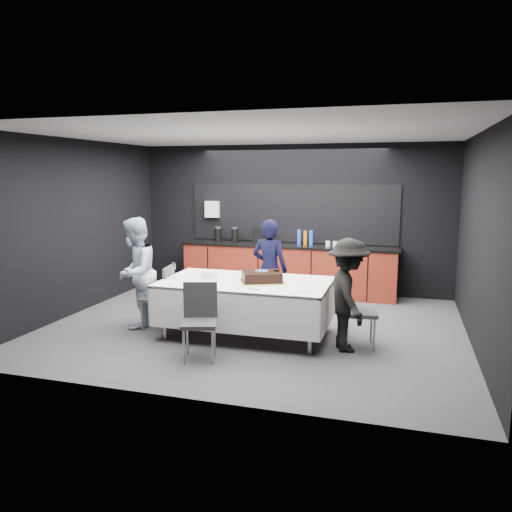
{
  "coord_description": "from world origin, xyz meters",
  "views": [
    {
      "loc": [
        2.07,
        -6.84,
        2.24
      ],
      "look_at": [
        0.0,
        0.1,
        1.05
      ],
      "focal_mm": 35.0,
      "sensor_mm": 36.0,
      "label": 1
    }
  ],
  "objects_px": {
    "cake_assembly": "(262,277)",
    "person_center": "(270,270)",
    "chair_left": "(162,293)",
    "plate_stack": "(209,274)",
    "champagne_flute": "(174,267)",
    "person_left": "(135,273)",
    "chair_right": "(354,306)",
    "chair_near": "(200,315)",
    "person_right": "(348,295)",
    "party_table": "(246,291)"
  },
  "relations": [
    {
      "from": "chair_right",
      "to": "chair_near",
      "type": "bearing_deg",
      "value": -151.89
    },
    {
      "from": "party_table",
      "to": "chair_near",
      "type": "height_order",
      "value": "chair_near"
    },
    {
      "from": "plate_stack",
      "to": "person_left",
      "type": "relative_size",
      "value": 0.14
    },
    {
      "from": "party_table",
      "to": "plate_stack",
      "type": "height_order",
      "value": "plate_stack"
    },
    {
      "from": "party_table",
      "to": "chair_near",
      "type": "relative_size",
      "value": 2.51
    },
    {
      "from": "cake_assembly",
      "to": "chair_near",
      "type": "bearing_deg",
      "value": -117.64
    },
    {
      "from": "chair_left",
      "to": "person_right",
      "type": "distance_m",
      "value": 2.71
    },
    {
      "from": "chair_left",
      "to": "chair_right",
      "type": "bearing_deg",
      "value": 0.62
    },
    {
      "from": "chair_right",
      "to": "person_right",
      "type": "xyz_separation_m",
      "value": [
        -0.07,
        -0.18,
        0.19
      ]
    },
    {
      "from": "chair_right",
      "to": "chair_near",
      "type": "xyz_separation_m",
      "value": [
        -1.78,
        -0.95,
        0.0
      ]
    },
    {
      "from": "champagne_flute",
      "to": "chair_right",
      "type": "bearing_deg",
      "value": 1.73
    },
    {
      "from": "chair_left",
      "to": "cake_assembly",
      "type": "bearing_deg",
      "value": 2.2
    },
    {
      "from": "champagne_flute",
      "to": "person_center",
      "type": "relative_size",
      "value": 0.14
    },
    {
      "from": "plate_stack",
      "to": "person_center",
      "type": "height_order",
      "value": "person_center"
    },
    {
      "from": "champagne_flute",
      "to": "plate_stack",
      "type": "bearing_deg",
      "value": 16.09
    },
    {
      "from": "champagne_flute",
      "to": "person_center",
      "type": "height_order",
      "value": "person_center"
    },
    {
      "from": "champagne_flute",
      "to": "person_left",
      "type": "relative_size",
      "value": 0.14
    },
    {
      "from": "cake_assembly",
      "to": "chair_right",
      "type": "distance_m",
      "value": 1.3
    },
    {
      "from": "person_center",
      "to": "person_left",
      "type": "distance_m",
      "value": 2.02
    },
    {
      "from": "cake_assembly",
      "to": "champagne_flute",
      "type": "distance_m",
      "value": 1.28
    },
    {
      "from": "plate_stack",
      "to": "chair_left",
      "type": "height_order",
      "value": "chair_left"
    },
    {
      "from": "party_table",
      "to": "champagne_flute",
      "type": "xyz_separation_m",
      "value": [
        -1.04,
        -0.1,
        0.3
      ]
    },
    {
      "from": "champagne_flute",
      "to": "chair_left",
      "type": "height_order",
      "value": "champagne_flute"
    },
    {
      "from": "cake_assembly",
      "to": "chair_right",
      "type": "relative_size",
      "value": 0.75
    },
    {
      "from": "cake_assembly",
      "to": "person_center",
      "type": "distance_m",
      "value": 0.88
    },
    {
      "from": "chair_near",
      "to": "person_left",
      "type": "distance_m",
      "value": 1.68
    },
    {
      "from": "cake_assembly",
      "to": "person_center",
      "type": "relative_size",
      "value": 0.44
    },
    {
      "from": "chair_near",
      "to": "plate_stack",
      "type": "bearing_deg",
      "value": 105.44
    },
    {
      "from": "person_left",
      "to": "champagne_flute",
      "type": "bearing_deg",
      "value": 81.34
    },
    {
      "from": "chair_right",
      "to": "person_right",
      "type": "relative_size",
      "value": 0.64
    },
    {
      "from": "party_table",
      "to": "chair_right",
      "type": "relative_size",
      "value": 2.51
    },
    {
      "from": "champagne_flute",
      "to": "person_right",
      "type": "relative_size",
      "value": 0.15
    },
    {
      "from": "champagne_flute",
      "to": "chair_near",
      "type": "distance_m",
      "value": 1.23
    },
    {
      "from": "person_center",
      "to": "person_left",
      "type": "relative_size",
      "value": 0.97
    },
    {
      "from": "plate_stack",
      "to": "chair_left",
      "type": "xyz_separation_m",
      "value": [
        -0.71,
        -0.09,
        -0.3
      ]
    },
    {
      "from": "person_left",
      "to": "chair_left",
      "type": "bearing_deg",
      "value": 86.7
    },
    {
      "from": "champagne_flute",
      "to": "person_center",
      "type": "xyz_separation_m",
      "value": [
        1.15,
        0.97,
        -0.15
      ]
    },
    {
      "from": "chair_right",
      "to": "plate_stack",
      "type": "bearing_deg",
      "value": 178.28
    },
    {
      "from": "chair_left",
      "to": "plate_stack",
      "type": "bearing_deg",
      "value": 7.39
    },
    {
      "from": "chair_right",
      "to": "cake_assembly",
      "type": "bearing_deg",
      "value": 178.75
    },
    {
      "from": "chair_right",
      "to": "person_left",
      "type": "distance_m",
      "value": 3.18
    },
    {
      "from": "party_table",
      "to": "chair_right",
      "type": "distance_m",
      "value": 1.5
    },
    {
      "from": "chair_near",
      "to": "cake_assembly",
      "type": "bearing_deg",
      "value": 62.36
    },
    {
      "from": "plate_stack",
      "to": "person_right",
      "type": "distance_m",
      "value": 2.01
    },
    {
      "from": "chair_near",
      "to": "person_right",
      "type": "height_order",
      "value": "person_right"
    },
    {
      "from": "party_table",
      "to": "chair_left",
      "type": "relative_size",
      "value": 2.51
    },
    {
      "from": "cake_assembly",
      "to": "person_right",
      "type": "distance_m",
      "value": 1.22
    },
    {
      "from": "plate_stack",
      "to": "champagne_flute",
      "type": "relative_size",
      "value": 1.03
    },
    {
      "from": "chair_left",
      "to": "chair_near",
      "type": "xyz_separation_m",
      "value": [
        0.99,
        -0.92,
        0.0
      ]
    },
    {
      "from": "plate_stack",
      "to": "person_center",
      "type": "distance_m",
      "value": 1.07
    }
  ]
}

